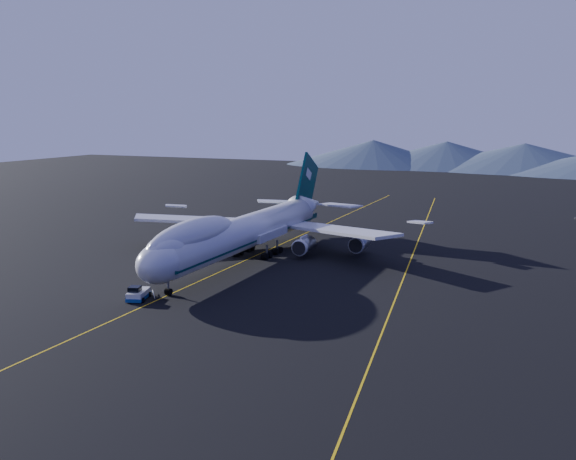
% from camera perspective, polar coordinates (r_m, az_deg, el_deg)
% --- Properties ---
extents(ground, '(500.00, 500.00, 0.00)m').
position_cam_1_polar(ground, '(125.52, -3.81, -2.71)').
color(ground, black).
rests_on(ground, ground).
extents(taxiway_line_main, '(0.25, 220.00, 0.01)m').
position_cam_1_polar(taxiway_line_main, '(125.52, -3.81, -2.71)').
color(taxiway_line_main, yellow).
rests_on(taxiway_line_main, ground).
extents(taxiway_line_side, '(28.08, 198.09, 0.01)m').
position_cam_1_polar(taxiway_line_side, '(124.70, 10.72, -2.95)').
color(taxiway_line_side, yellow).
rests_on(taxiway_line_side, ground).
extents(boeing_747, '(59.62, 72.43, 19.37)m').
position_cam_1_polar(boeing_747, '(124.37, -3.83, -0.10)').
color(boeing_747, silver).
rests_on(boeing_747, ground).
extents(pushback_tug, '(3.86, 5.41, 2.13)m').
position_cam_1_polar(pushback_tug, '(102.07, -13.15, -5.63)').
color(pushback_tug, silver).
rests_on(pushback_tug, ground).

